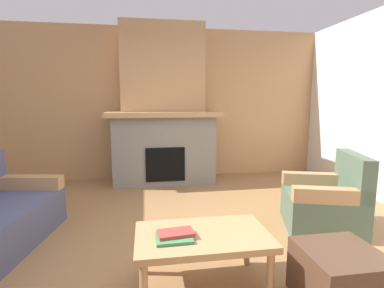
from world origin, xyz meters
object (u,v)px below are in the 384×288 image
ottoman (340,278)px  armchair (326,202)px  fireplace (163,115)px  coffee_table (203,240)px

ottoman → armchair: bearing=60.3°
armchair → ottoman: 1.33m
fireplace → coffee_table: (0.09, -3.04, -0.79)m
armchair → ottoman: size_ratio=1.83×
armchair → coffee_table: size_ratio=0.95×
coffee_table → fireplace: bearing=91.8°
armchair → coffee_table: armchair is taller
fireplace → armchair: fireplace is taller
ottoman → fireplace: bearing=106.4°
coffee_table → ottoman: (0.90, -0.35, -0.18)m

